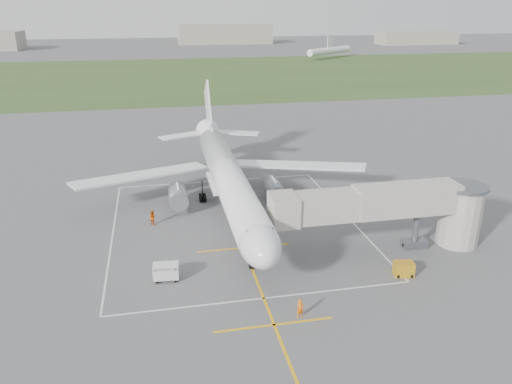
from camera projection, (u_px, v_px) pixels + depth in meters
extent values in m
plane|color=#545457|center=(229.00, 212.00, 62.68)|extent=(700.00, 700.00, 0.00)
cube|color=#354E22|center=(175.00, 76.00, 181.78)|extent=(700.00, 120.00, 0.02)
cube|color=#ECA40D|center=(236.00, 229.00, 58.09)|extent=(0.25, 60.00, 0.01)
cube|color=#ECA40D|center=(274.00, 325.00, 40.68)|extent=(10.00, 0.25, 0.01)
cube|color=#ECA40D|center=(244.00, 248.00, 53.51)|extent=(10.00, 0.25, 0.01)
cube|color=silver|center=(217.00, 181.00, 73.67)|extent=(28.00, 0.20, 0.01)
cube|color=silver|center=(264.00, 298.00, 44.35)|extent=(28.00, 0.20, 0.01)
cube|color=silver|center=(113.00, 235.00, 56.38)|extent=(0.20, 32.00, 0.01)
cube|color=silver|center=(346.00, 216.00, 61.64)|extent=(0.20, 32.00, 0.01)
cylinder|color=white|center=(229.00, 178.00, 61.08)|extent=(3.80, 36.00, 3.80)
ellipsoid|color=white|center=(259.00, 243.00, 44.59)|extent=(3.80, 7.22, 3.80)
cube|color=black|center=(261.00, 237.00, 43.40)|extent=(2.40, 1.60, 0.99)
cone|color=white|center=(209.00, 135.00, 79.73)|extent=(3.80, 6.00, 3.80)
cube|color=white|center=(298.00, 165.00, 68.86)|extent=(17.93, 11.24, 1.23)
cube|color=white|center=(142.00, 175.00, 64.91)|extent=(17.93, 11.24, 1.23)
cube|color=white|center=(226.00, 182.00, 64.38)|extent=(4.20, 8.00, 0.50)
cube|color=white|center=(208.00, 107.00, 78.85)|extent=(0.30, 7.89, 8.65)
cube|color=white|center=(210.00, 129.00, 77.89)|extent=(0.35, 5.00, 1.20)
cube|color=white|center=(236.00, 133.00, 80.17)|extent=(7.85, 5.03, 0.20)
cube|color=white|center=(183.00, 135.00, 78.59)|extent=(7.85, 5.03, 0.20)
cylinder|color=gray|center=(273.00, 188.00, 65.46)|extent=(2.30, 4.20, 2.30)
cube|color=white|center=(274.00, 183.00, 64.90)|extent=(0.25, 2.40, 1.20)
cylinder|color=gray|center=(178.00, 195.00, 63.13)|extent=(2.30, 4.20, 2.30)
cube|color=white|center=(178.00, 190.00, 62.57)|extent=(0.25, 2.40, 1.20)
cylinder|color=black|center=(252.00, 257.00, 48.93)|extent=(0.18, 0.18, 2.60)
cylinder|color=black|center=(251.00, 265.00, 49.23)|extent=(0.28, 0.80, 0.80)
cylinder|color=black|center=(253.00, 265.00, 49.27)|extent=(0.28, 0.80, 0.80)
cylinder|color=black|center=(246.00, 188.00, 66.85)|extent=(0.22, 0.22, 2.80)
cylinder|color=black|center=(244.00, 195.00, 66.80)|extent=(0.32, 0.96, 0.96)
cylinder|color=black|center=(248.00, 195.00, 66.91)|extent=(0.32, 0.96, 0.96)
cylinder|color=black|center=(243.00, 194.00, 67.44)|extent=(0.32, 0.96, 0.96)
cylinder|color=black|center=(247.00, 193.00, 67.55)|extent=(0.32, 0.96, 0.96)
cylinder|color=black|center=(202.00, 191.00, 65.76)|extent=(0.22, 0.22, 2.80)
cylinder|color=black|center=(201.00, 199.00, 65.71)|extent=(0.32, 0.96, 0.96)
cylinder|color=black|center=(205.00, 198.00, 65.82)|extent=(0.32, 0.96, 0.96)
cylinder|color=black|center=(200.00, 197.00, 66.35)|extent=(0.32, 0.96, 0.96)
cylinder|color=black|center=(204.00, 196.00, 66.46)|extent=(0.32, 0.96, 0.96)
cube|color=#A39F94|center=(326.00, 206.00, 49.78)|extent=(11.09, 2.90, 2.80)
cube|color=#A39F94|center=(406.00, 199.00, 51.38)|extent=(11.09, 3.10, 3.00)
cube|color=#A39F94|center=(284.00, 210.00, 48.96)|extent=(2.60, 3.40, 3.00)
cylinder|color=slate|center=(416.00, 229.00, 52.95)|extent=(0.70, 0.70, 4.20)
cube|color=slate|center=(414.00, 243.00, 53.53)|extent=(2.60, 1.40, 0.90)
cylinder|color=#A39F94|center=(460.00, 216.00, 53.50)|extent=(4.40, 4.40, 6.40)
cylinder|color=slate|center=(465.00, 186.00, 52.29)|extent=(5.00, 5.00, 0.30)
cylinder|color=black|center=(405.00, 245.00, 53.38)|extent=(0.70, 0.30, 0.70)
cylinder|color=black|center=(423.00, 243.00, 53.75)|extent=(0.70, 0.30, 0.70)
cube|color=#B37F16|center=(404.00, 269.00, 47.87)|extent=(2.05, 1.52, 1.40)
cylinder|color=black|center=(398.00, 276.00, 47.55)|extent=(0.26, 0.44, 0.41)
cylinder|color=black|center=(411.00, 276.00, 47.58)|extent=(0.26, 0.44, 0.41)
cube|color=silver|center=(166.00, 272.00, 47.03)|extent=(2.48, 1.61, 1.04)
cube|color=silver|center=(165.00, 265.00, 46.74)|extent=(2.48, 1.61, 0.08)
cylinder|color=black|center=(155.00, 274.00, 46.33)|extent=(0.08, 0.08, 1.23)
cylinder|color=black|center=(176.00, 273.00, 46.54)|extent=(0.08, 0.08, 1.23)
cylinder|color=black|center=(156.00, 268.00, 47.38)|extent=(0.08, 0.08, 1.23)
cylinder|color=black|center=(176.00, 267.00, 47.60)|extent=(0.08, 0.08, 1.23)
cylinder|color=black|center=(157.00, 282.00, 46.67)|extent=(0.20, 0.39, 0.38)
cylinder|color=black|center=(175.00, 280.00, 46.86)|extent=(0.20, 0.39, 0.38)
cylinder|color=black|center=(158.00, 276.00, 47.64)|extent=(0.20, 0.39, 0.38)
cylinder|color=black|center=(176.00, 275.00, 47.83)|extent=(0.20, 0.39, 0.38)
imported|color=orange|center=(300.00, 309.00, 41.39)|extent=(0.68, 0.51, 1.70)
imported|color=#D54E06|center=(152.00, 217.00, 58.94)|extent=(1.10, 1.09, 1.79)
cube|color=gray|center=(225.00, 34.00, 324.61)|extent=(60.00, 20.00, 12.00)
cube|color=gray|center=(416.00, 38.00, 320.38)|extent=(50.00, 18.00, 8.00)
cylinder|color=white|center=(330.00, 51.00, 238.01)|extent=(27.61, 21.64, 3.20)
cube|color=white|center=(330.00, 41.00, 236.42)|extent=(3.39, 2.62, 5.50)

